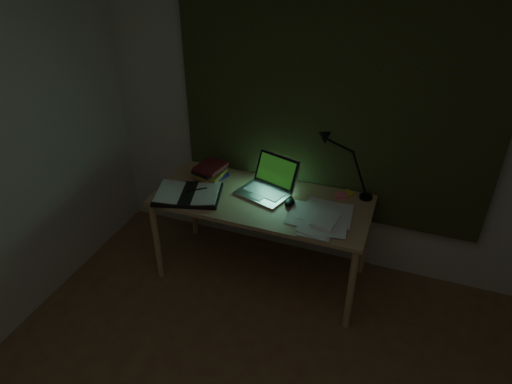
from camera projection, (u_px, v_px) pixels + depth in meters
wall_back at (334, 111)px, 3.13m from camera, size 3.50×0.00×2.50m
curtain at (335, 84)px, 2.99m from camera, size 2.20×0.06×2.00m
desk at (262, 238)px, 3.39m from camera, size 1.52×0.66×0.69m
laptop at (263, 180)px, 3.18m from camera, size 0.45×0.48×0.25m
open_textbook at (188, 194)px, 3.23m from camera, size 0.53×0.44×0.04m
book_stack at (210, 171)px, 3.43m from camera, size 0.22×0.25×0.12m
loose_papers at (319, 217)px, 3.00m from camera, size 0.44×0.45×0.02m
mouse at (290, 202)px, 3.13m from camera, size 0.07×0.11×0.04m
sticky_yellow at (348, 193)px, 3.25m from camera, size 0.10×0.10×0.02m
sticky_pink at (342, 195)px, 3.23m from camera, size 0.09×0.09×0.02m
desk_lamp at (370, 167)px, 3.08m from camera, size 0.37×0.30×0.50m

